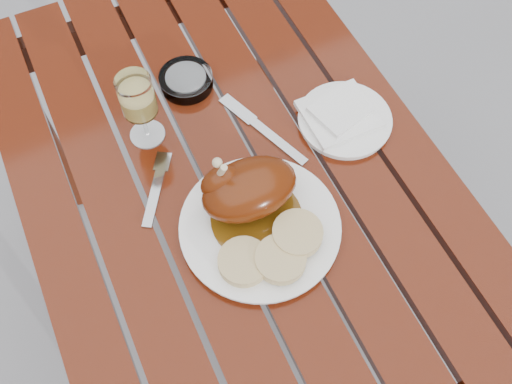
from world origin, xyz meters
The scene contains 11 objects.
ground centered at (0.00, 0.00, 0.00)m, with size 60.00×60.00×0.00m, color slate.
table centered at (0.00, 0.00, 0.38)m, with size 0.80×1.20×0.75m, color #5E1D0B.
dinner_plate centered at (0.00, -0.15, 0.76)m, with size 0.30×0.30×0.02m, color white.
roast_duck centered at (0.00, -0.09, 0.82)m, with size 0.18×0.18×0.13m.
bread_dumplings centered at (0.00, -0.21, 0.78)m, with size 0.20×0.12×0.03m.
wine_glass centered at (-0.12, 0.14, 0.83)m, with size 0.07×0.07×0.17m, color #EAD46A.
side_plate centered at (0.26, 0.00, 0.76)m, with size 0.19×0.19×0.02m, color white.
napkin centered at (0.25, 0.01, 0.77)m, with size 0.14×0.13×0.01m, color white.
ashtray centered at (0.00, 0.23, 0.76)m, with size 0.11×0.11×0.03m, color #B2B7BC.
fork centered at (-0.15, 0.01, 0.75)m, with size 0.02×0.15×0.01m, color gray.
knife centered at (0.11, 0.04, 0.75)m, with size 0.02×0.20×0.01m, color gray.
Camera 1 is at (-0.20, -0.56, 1.71)m, focal length 40.00 mm.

